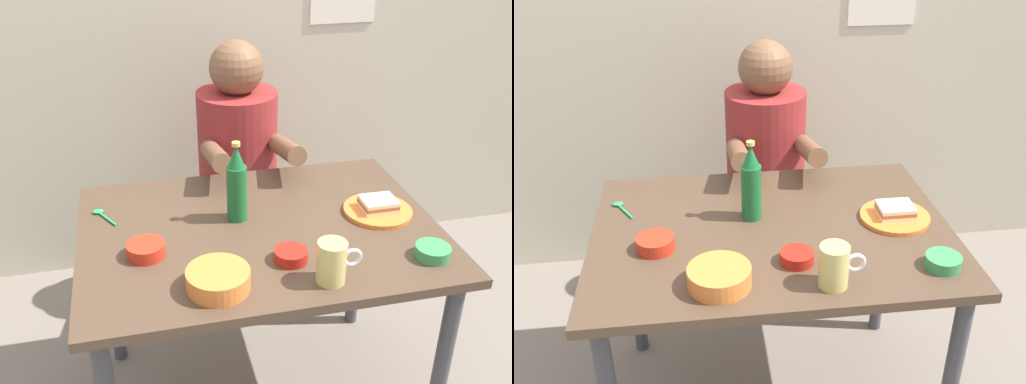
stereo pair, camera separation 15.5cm
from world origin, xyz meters
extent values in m
cube|color=#4C3828|center=(0.00, 0.00, 0.72)|extent=(1.10, 0.80, 0.03)
cylinder|color=#3F3F44|center=(-0.49, 0.34, 0.35)|extent=(0.05, 0.05, 0.71)
cylinder|color=#3F3F44|center=(0.49, 0.34, 0.35)|extent=(0.05, 0.05, 0.71)
cylinder|color=#4C4C51|center=(0.06, 0.63, 0.21)|extent=(0.08, 0.08, 0.41)
cylinder|color=brown|center=(0.06, 0.63, 0.43)|extent=(0.34, 0.34, 0.04)
cylinder|color=maroon|center=(0.06, 0.63, 0.71)|extent=(0.32, 0.32, 0.52)
sphere|color=brown|center=(0.06, 0.63, 1.06)|extent=(0.21, 0.21, 0.21)
cylinder|color=brown|center=(-0.07, 0.38, 0.82)|extent=(0.07, 0.31, 0.14)
cylinder|color=brown|center=(0.19, 0.38, 0.82)|extent=(0.07, 0.31, 0.14)
cylinder|color=orange|center=(0.39, 0.01, 0.75)|extent=(0.22, 0.22, 0.01)
cube|color=beige|center=(0.39, 0.01, 0.76)|extent=(0.11, 0.09, 0.01)
cube|color=#9E592D|center=(0.39, 0.01, 0.77)|extent=(0.11, 0.09, 0.01)
cube|color=beige|center=(0.39, 0.01, 0.78)|extent=(0.11, 0.09, 0.01)
cylinder|color=#D1BC66|center=(0.12, -0.30, 0.80)|extent=(0.08, 0.08, 0.12)
torus|color=silver|center=(0.18, -0.30, 0.81)|extent=(0.06, 0.01, 0.06)
cylinder|color=#19602D|center=(-0.06, 0.07, 0.83)|extent=(0.06, 0.06, 0.18)
cone|color=#19602D|center=(-0.06, 0.07, 0.95)|extent=(0.05, 0.05, 0.07)
cylinder|color=#BFB74C|center=(-0.06, 0.07, 1.00)|extent=(0.03, 0.03, 0.01)
cylinder|color=#388C4C|center=(0.44, -0.26, 0.76)|extent=(0.10, 0.10, 0.03)
cylinder|color=#5B643A|center=(0.44, -0.26, 0.77)|extent=(0.08, 0.08, 0.02)
cylinder|color=#B21E14|center=(0.05, -0.19, 0.76)|extent=(0.10, 0.10, 0.03)
cylinder|color=maroon|center=(0.05, -0.19, 0.76)|extent=(0.08, 0.08, 0.02)
cylinder|color=orange|center=(-0.18, -0.27, 0.77)|extent=(0.17, 0.17, 0.05)
cylinder|color=#B25B2D|center=(-0.18, -0.27, 0.78)|extent=(0.14, 0.14, 0.02)
cylinder|color=red|center=(-0.35, -0.07, 0.76)|extent=(0.11, 0.11, 0.04)
cylinder|color=#A33521|center=(-0.35, -0.07, 0.77)|extent=(0.09, 0.09, 0.02)
cylinder|color=#26A559|center=(-0.46, 0.16, 0.74)|extent=(0.06, 0.10, 0.01)
ellipsoid|color=#26A559|center=(-0.49, 0.21, 0.75)|extent=(0.04, 0.02, 0.01)
camera|label=1|loc=(-0.36, -1.48, 1.68)|focal=40.64mm
camera|label=2|loc=(-0.20, -1.51, 1.68)|focal=40.64mm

